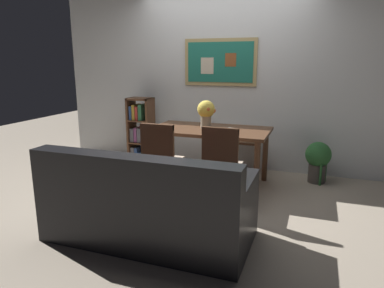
% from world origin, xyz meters
% --- Properties ---
extents(ground_plane, '(12.00, 12.00, 0.00)m').
position_xyz_m(ground_plane, '(0.00, 0.00, 0.00)').
color(ground_plane, tan).
extents(wall_back_with_painting, '(5.20, 0.14, 2.60)m').
position_xyz_m(wall_back_with_painting, '(-0.00, 1.35, 1.30)').
color(wall_back_with_painting, silver).
rests_on(wall_back_with_painting, ground_plane).
extents(dining_table, '(1.50, 0.83, 0.72)m').
position_xyz_m(dining_table, '(0.05, 0.49, 0.63)').
color(dining_table, brown).
rests_on(dining_table, ground_plane).
extents(dining_chair_far_right, '(0.40, 0.41, 0.91)m').
position_xyz_m(dining_chair_far_right, '(0.40, 1.26, 0.54)').
color(dining_chair_far_right, brown).
rests_on(dining_chair_far_right, ground_plane).
extents(dining_chair_near_left, '(0.40, 0.41, 0.91)m').
position_xyz_m(dining_chair_near_left, '(-0.28, -0.29, 0.54)').
color(dining_chair_near_left, brown).
rests_on(dining_chair_near_left, ground_plane).
extents(dining_chair_near_right, '(0.40, 0.41, 0.91)m').
position_xyz_m(dining_chair_near_right, '(0.41, -0.26, 0.54)').
color(dining_chair_near_right, brown).
rests_on(dining_chair_near_right, ground_plane).
extents(leather_couch, '(1.80, 0.84, 0.84)m').
position_xyz_m(leather_couch, '(-0.04, -1.14, 0.31)').
color(leather_couch, black).
rests_on(leather_couch, ground_plane).
extents(bookshelf, '(0.36, 0.28, 1.02)m').
position_xyz_m(bookshelf, '(-1.21, 0.99, 0.47)').
color(bookshelf, brown).
rests_on(bookshelf, ground_plane).
extents(potted_ivy, '(0.33, 0.33, 0.56)m').
position_xyz_m(potted_ivy, '(1.37, 0.98, 0.31)').
color(potted_ivy, '#4C4742').
rests_on(potted_ivy, ground_plane).
extents(flower_vase, '(0.23, 0.23, 0.35)m').
position_xyz_m(flower_vase, '(-0.01, 0.51, 0.93)').
color(flower_vase, tan).
rests_on(flower_vase, dining_table).
extents(tv_remote, '(0.16, 0.10, 0.02)m').
position_xyz_m(tv_remote, '(0.32, 0.51, 0.73)').
color(tv_remote, black).
rests_on(tv_remote, dining_table).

